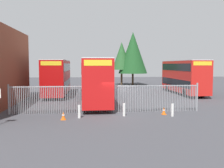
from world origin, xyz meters
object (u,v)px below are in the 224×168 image
bollard_near_right (172,110)px  traffic_cone_by_gate (63,116)px  double_decker_bus_behind_fence_right (57,76)px  traffic_cone_mid_forecourt (164,111)px  bollard_near_left (79,112)px  double_decker_bus_near_gate (96,79)px  double_decker_bus_behind_fence_left (184,76)px  bollard_center_front (124,110)px

bollard_near_right → traffic_cone_by_gate: size_ratio=1.61×
double_decker_bus_behind_fence_right → traffic_cone_by_gate: bearing=-82.0°
double_decker_bus_behind_fence_right → traffic_cone_mid_forecourt: 16.54m
traffic_cone_mid_forecourt → traffic_cone_by_gate: bearing=-171.6°
traffic_cone_mid_forecourt → bollard_near_left: bearing=-174.3°
double_decker_bus_near_gate → traffic_cone_mid_forecourt: double_decker_bus_near_gate is taller
double_decker_bus_behind_fence_right → traffic_cone_by_gate: double_decker_bus_behind_fence_right is taller
double_decker_bus_behind_fence_left → traffic_cone_mid_forecourt: 15.14m
double_decker_bus_behind_fence_left → double_decker_bus_near_gate: bearing=-147.4°
double_decker_bus_near_gate → bollard_center_front: double_decker_bus_near_gate is taller
double_decker_bus_behind_fence_right → double_decker_bus_near_gate: bearing=-59.1°
double_decker_bus_behind_fence_left → traffic_cone_by_gate: 20.53m
double_decker_bus_near_gate → traffic_cone_mid_forecourt: size_ratio=18.32×
double_decker_bus_behind_fence_right → bollard_center_front: double_decker_bus_behind_fence_right is taller
bollard_near_left → bollard_near_right: size_ratio=1.00×
bollard_center_front → traffic_cone_mid_forecourt: bearing=5.2°
bollard_near_right → traffic_cone_mid_forecourt: (-0.43, 0.72, -0.19)m
traffic_cone_by_gate → traffic_cone_mid_forecourt: bearing=8.4°
double_decker_bus_behind_fence_left → bollard_center_front: size_ratio=11.38×
double_decker_bus_behind_fence_left → bollard_center_front: bearing=-126.3°
double_decker_bus_near_gate → bollard_near_left: size_ratio=11.38×
bollard_center_front → traffic_cone_mid_forecourt: (3.16, 0.29, -0.19)m
bollard_near_left → traffic_cone_mid_forecourt: bollard_near_left is taller
double_decker_bus_behind_fence_left → bollard_near_right: double_decker_bus_behind_fence_left is taller
double_decker_bus_near_gate → traffic_cone_mid_forecourt: (5.07, -5.73, -2.13)m
double_decker_bus_behind_fence_left → bollard_center_front: (-10.00, -13.63, -1.95)m
bollard_near_right → bollard_center_front: bearing=173.1°
double_decker_bus_near_gate → double_decker_bus_behind_fence_right: 8.82m
bollard_center_front → traffic_cone_mid_forecourt: size_ratio=1.61×
bollard_near_left → bollard_center_front: size_ratio=1.00×
bollard_near_right → double_decker_bus_behind_fence_right: bearing=125.6°
traffic_cone_mid_forecourt → double_decker_bus_behind_fence_left: bearing=62.9°
bollard_center_front → traffic_cone_by_gate: size_ratio=1.61×
double_decker_bus_behind_fence_right → traffic_cone_mid_forecourt: double_decker_bus_behind_fence_right is taller
double_decker_bus_behind_fence_left → traffic_cone_mid_forecourt: bearing=-117.1°
double_decker_bus_behind_fence_right → traffic_cone_by_gate: size_ratio=18.32×
bollard_center_front → double_decker_bus_behind_fence_left: bearing=53.7°
double_decker_bus_behind_fence_right → traffic_cone_mid_forecourt: (9.60, -13.30, -2.13)m
bollard_center_front → traffic_cone_mid_forecourt: 3.18m
traffic_cone_by_gate → double_decker_bus_behind_fence_left: bearing=45.1°
double_decker_bus_behind_fence_left → bollard_near_left: double_decker_bus_behind_fence_left is taller
bollard_near_left → double_decker_bus_near_gate: bearing=77.5°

